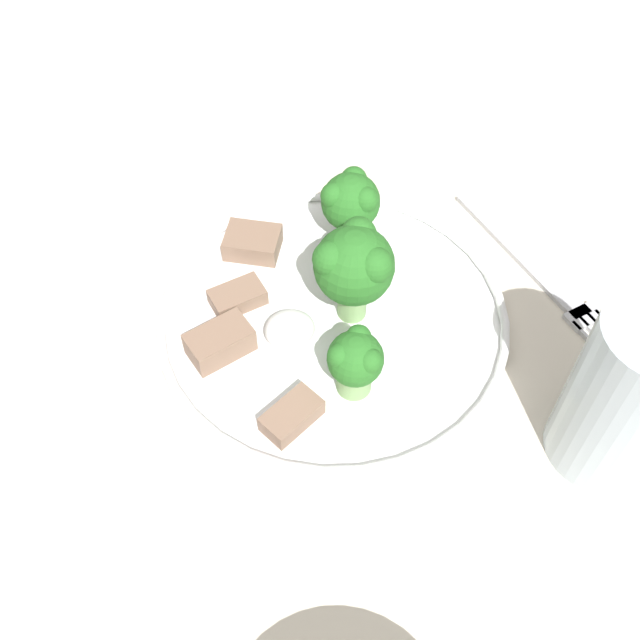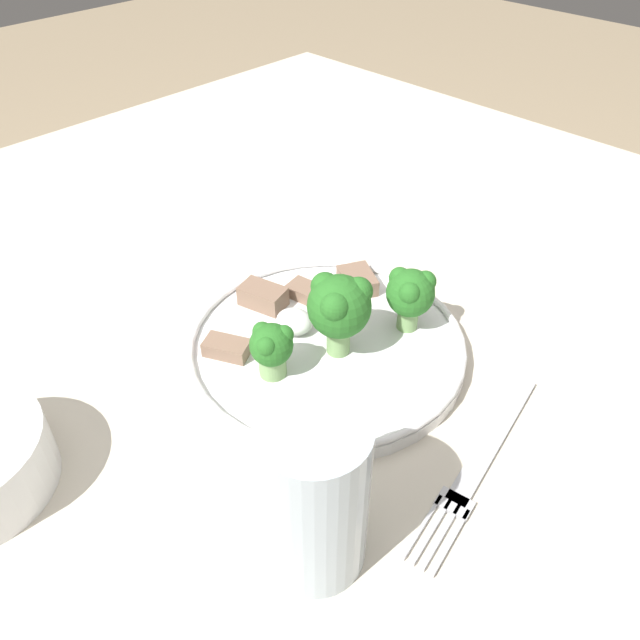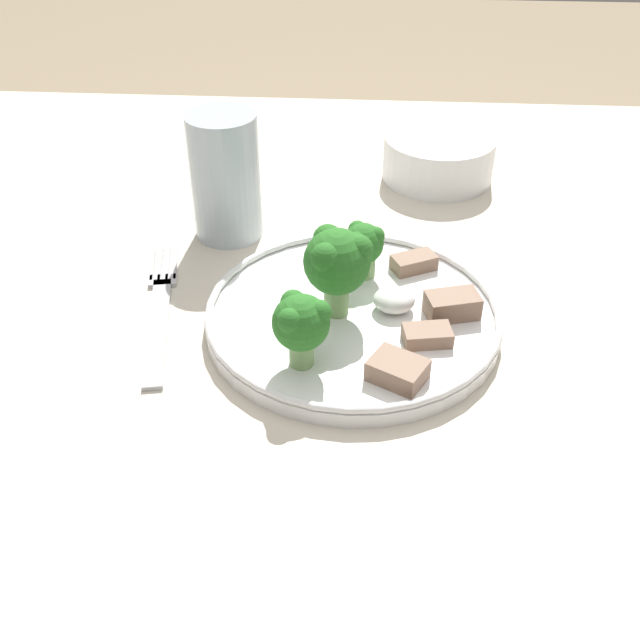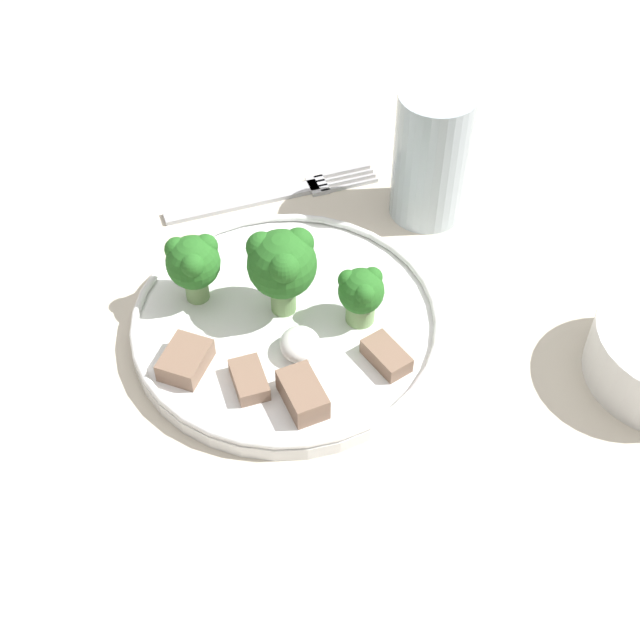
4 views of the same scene
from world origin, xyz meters
The scene contains 13 objects.
ground_plane centered at (0.00, 0.00, 0.00)m, with size 8.00×8.00×0.00m, color #9E896B.
table centered at (0.00, 0.00, 0.63)m, with size 1.18×1.07×0.72m.
dinner_plate centered at (-0.02, 0.04, 0.73)m, with size 0.24×0.24×0.02m.
fork centered at (-0.17, 0.05, 0.72)m, with size 0.05×0.19×0.00m.
drinking_glass centered at (-0.14, 0.18, 0.77)m, with size 0.06×0.06×0.12m.
broccoli_floret_near_rim_left centered at (-0.03, 0.04, 0.78)m, with size 0.05×0.05×0.07m.
broccoli_floret_center_left centered at (-0.05, -0.02, 0.77)m, with size 0.04×0.04×0.06m.
broccoli_floret_back_left centered at (-0.01, 0.10, 0.76)m, with size 0.04×0.03×0.05m.
meat_slice_front_slice centered at (0.04, 0.01, 0.74)m, with size 0.04×0.03×0.01m.
meat_slice_middle_slice centered at (0.03, 0.11, 0.74)m, with size 0.04×0.04×0.01m.
meat_slice_rear_slice centered at (0.02, -0.04, 0.74)m, with size 0.05×0.04×0.02m.
meat_slice_edge_slice centered at (0.06, 0.04, 0.74)m, with size 0.05×0.03×0.02m.
sauce_dollop centered at (0.02, 0.05, 0.74)m, with size 0.03×0.03×0.02m.
Camera 1 is at (0.09, 0.33, 1.13)m, focal length 42.00 mm.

